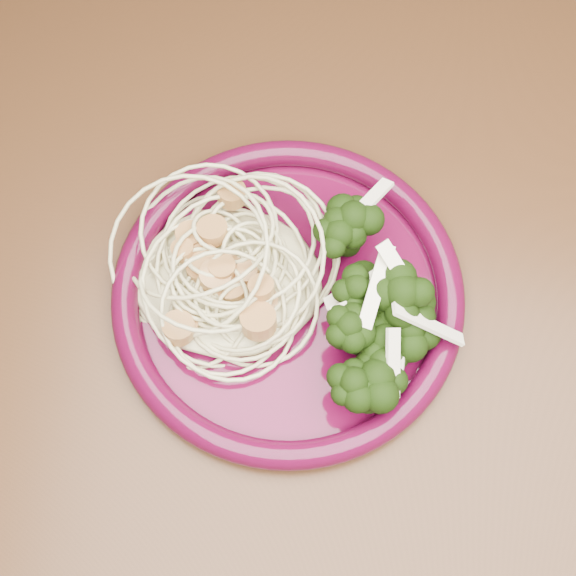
# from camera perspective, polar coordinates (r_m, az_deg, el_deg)

# --- Properties ---
(dining_table) EXTENTS (1.20, 0.80, 0.75)m
(dining_table) POSITION_cam_1_polar(r_m,az_deg,el_deg) (0.71, -7.91, 0.69)
(dining_table) COLOR #472814
(dining_table) RESTS_ON ground
(dinner_plate) EXTENTS (0.29, 0.29, 0.02)m
(dinner_plate) POSITION_cam_1_polar(r_m,az_deg,el_deg) (0.58, -0.00, -0.40)
(dinner_plate) COLOR #480624
(dinner_plate) RESTS_ON dining_table
(spaghetti_pile) EXTENTS (0.15, 0.14, 0.03)m
(spaghetti_pile) POSITION_cam_1_polar(r_m,az_deg,el_deg) (0.58, -4.37, 0.94)
(spaghetti_pile) COLOR beige
(spaghetti_pile) RESTS_ON dinner_plate
(scallop_cluster) EXTENTS (0.13, 0.13, 0.04)m
(scallop_cluster) POSITION_cam_1_polar(r_m,az_deg,el_deg) (0.54, -4.64, 2.44)
(scallop_cluster) COLOR #BD8647
(scallop_cluster) RESTS_ON spaghetti_pile
(broccoli_pile) EXTENTS (0.10, 0.15, 0.05)m
(broccoli_pile) POSITION_cam_1_polar(r_m,az_deg,el_deg) (0.56, 5.49, -0.75)
(broccoli_pile) COLOR black
(broccoli_pile) RESTS_ON dinner_plate
(onion_garnish) EXTENTS (0.07, 0.10, 0.05)m
(onion_garnish) POSITION_cam_1_polar(r_m,az_deg,el_deg) (0.53, 5.78, 0.45)
(onion_garnish) COLOR white
(onion_garnish) RESTS_ON broccoli_pile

